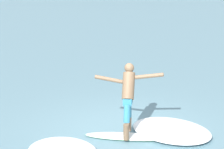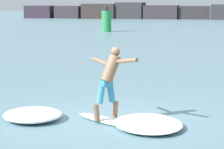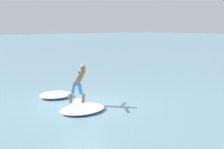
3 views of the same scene
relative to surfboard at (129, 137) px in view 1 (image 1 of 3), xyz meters
name	(u,v)px [view 1 (image 1 of 3)]	position (x,y,z in m)	size (l,w,h in m)	color
ground_plane	(126,133)	(0.10, 0.28, -0.03)	(200.00, 200.00, 0.00)	slate
surfboard	(129,137)	(0.00, 0.00, 0.00)	(1.91, 1.67, 0.20)	white
surfer	(128,93)	(0.05, 0.11, 1.02)	(1.29, 1.11, 1.67)	brown
wave_foam_at_nose	(172,130)	(1.00, -0.33, 0.05)	(2.03, 2.37, 0.17)	white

